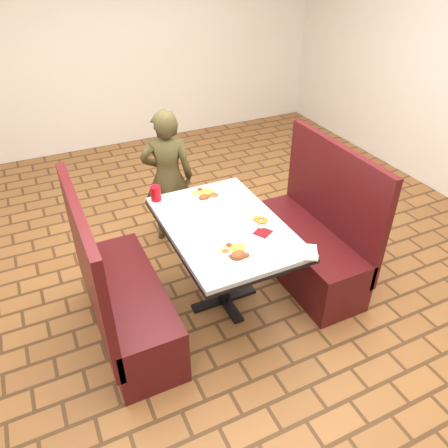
{
  "coord_description": "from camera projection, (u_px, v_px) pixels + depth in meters",
  "views": [
    {
      "loc": [
        -1.12,
        -2.35,
        2.5
      ],
      "look_at": [
        0.0,
        0.0,
        0.75
      ],
      "focal_mm": 35.0,
      "sensor_mm": 36.0,
      "label": 1
    }
  ],
  "objects": [
    {
      "name": "plantain_plate",
      "position": [
        261.0,
        221.0,
        3.15
      ],
      "size": [
        0.17,
        0.17,
        0.03
      ],
      "rotation": [
        0.0,
        0.0,
        0.25
      ],
      "color": "white",
      "rests_on": "dining_table"
    },
    {
      "name": "spoon_utensil",
      "position": [
        271.0,
        230.0,
        3.07
      ],
      "size": [
        0.07,
        0.11,
        0.0
      ],
      "primitive_type": "cube",
      "rotation": [
        0.0,
        0.0,
        0.57
      ],
      "color": "silver",
      "rests_on": "dining_table"
    },
    {
      "name": "booth_bench_right",
      "position": [
        310.0,
        243.0,
        3.66
      ],
      "size": [
        0.47,
        1.2,
        1.17
      ],
      "color": "#4F1214",
      "rests_on": "ground"
    },
    {
      "name": "maroon_napkin",
      "position": [
        262.0,
        233.0,
        3.05
      ],
      "size": [
        0.14,
        0.14,
        0.0
      ],
      "primitive_type": "cube",
      "rotation": [
        0.0,
        0.0,
        0.52
      ],
      "color": "#5F0E13",
      "rests_on": "dining_table"
    },
    {
      "name": "dining_table",
      "position": [
        224.0,
        235.0,
        3.19
      ],
      "size": [
        0.81,
        1.21,
        0.75
      ],
      "color": "#B2B5B7",
      "rests_on": "ground"
    },
    {
      "name": "lettuce_shreds",
      "position": [
        225.0,
        218.0,
        3.2
      ],
      "size": [
        0.28,
        0.32,
        0.0
      ],
      "primitive_type": null,
      "color": "#8BAE45",
      "rests_on": "dining_table"
    },
    {
      "name": "diner_person",
      "position": [
        168.0,
        178.0,
        3.96
      ],
      "size": [
        0.54,
        0.45,
        1.28
      ],
      "primitive_type": "imported",
      "rotation": [
        0.0,
        0.0,
        2.8
      ],
      "color": "brown",
      "rests_on": "ground"
    },
    {
      "name": "fork_utensil",
      "position": [
        232.0,
        258.0,
        2.8
      ],
      "size": [
        0.08,
        0.12,
        0.0
      ],
      "primitive_type": "cube",
      "rotation": [
        0.0,
        0.0,
        -0.53
      ],
      "color": "silver",
      "rests_on": "dining_table"
    },
    {
      "name": "room",
      "position": [
        224.0,
        55.0,
        2.49
      ],
      "size": [
        7.0,
        7.04,
        2.82
      ],
      "color": "#955F30",
      "rests_on": "ground"
    },
    {
      "name": "red_tumbler",
      "position": [
        156.0,
        193.0,
        3.39
      ],
      "size": [
        0.08,
        0.08,
        0.12
      ],
      "primitive_type": "cylinder",
      "color": "red",
      "rests_on": "dining_table"
    },
    {
      "name": "far_dinner_plate",
      "position": [
        205.0,
        193.0,
        3.46
      ],
      "size": [
        0.26,
        0.26,
        0.07
      ],
      "rotation": [
        0.0,
        0.0,
        -0.38
      ],
      "color": "white",
      "rests_on": "dining_table"
    },
    {
      "name": "near_dinner_plate",
      "position": [
        235.0,
        251.0,
        2.83
      ],
      "size": [
        0.26,
        0.26,
        0.08
      ],
      "rotation": [
        0.0,
        0.0,
        -0.06
      ],
      "color": "white",
      "rests_on": "dining_table"
    },
    {
      "name": "booth_bench_left",
      "position": [
        122.0,
        300.0,
        3.09
      ],
      "size": [
        0.47,
        1.2,
        1.17
      ],
      "color": "#4F1214",
      "rests_on": "ground"
    },
    {
      "name": "knife_utensil",
      "position": [
        239.0,
        253.0,
        2.84
      ],
      "size": [
        0.03,
        0.16,
        0.0
      ],
      "primitive_type": "cube",
      "rotation": [
        0.0,
        0.0,
        -0.15
      ],
      "color": "silver",
      "rests_on": "dining_table"
    },
    {
      "name": "paper_napkin",
      "position": [
        300.0,
        252.0,
        2.86
      ],
      "size": [
        0.28,
        0.26,
        0.01
      ],
      "primitive_type": "cube",
      "rotation": [
        0.0,
        0.0,
        -0.55
      ],
      "color": "white",
      "rests_on": "dining_table"
    }
  ]
}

